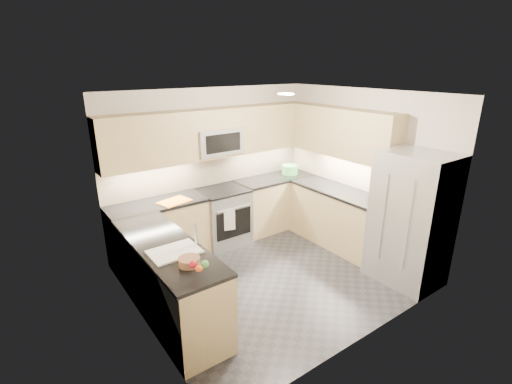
% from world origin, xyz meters
% --- Properties ---
extents(floor, '(3.60, 3.20, 0.00)m').
position_xyz_m(floor, '(0.00, 0.00, 0.00)').
color(floor, '#232328').
rests_on(floor, ground).
extents(ceiling, '(3.60, 3.20, 0.02)m').
position_xyz_m(ceiling, '(0.00, 0.00, 2.50)').
color(ceiling, beige).
rests_on(ceiling, wall_back).
extents(wall_back, '(3.60, 0.02, 2.50)m').
position_xyz_m(wall_back, '(0.00, 1.60, 1.25)').
color(wall_back, beige).
rests_on(wall_back, floor).
extents(wall_front, '(3.60, 0.02, 2.50)m').
position_xyz_m(wall_front, '(0.00, -1.60, 1.25)').
color(wall_front, beige).
rests_on(wall_front, floor).
extents(wall_left, '(0.02, 3.20, 2.50)m').
position_xyz_m(wall_left, '(-1.80, 0.00, 1.25)').
color(wall_left, beige).
rests_on(wall_left, floor).
extents(wall_right, '(0.02, 3.20, 2.50)m').
position_xyz_m(wall_right, '(1.80, 0.00, 1.25)').
color(wall_right, beige).
rests_on(wall_right, floor).
extents(base_cab_back_left, '(1.42, 0.60, 0.90)m').
position_xyz_m(base_cab_back_left, '(-1.09, 1.30, 0.45)').
color(base_cab_back_left, tan).
rests_on(base_cab_back_left, floor).
extents(base_cab_back_right, '(1.42, 0.60, 0.90)m').
position_xyz_m(base_cab_back_right, '(1.09, 1.30, 0.45)').
color(base_cab_back_right, tan).
rests_on(base_cab_back_right, floor).
extents(base_cab_right, '(0.60, 1.70, 0.90)m').
position_xyz_m(base_cab_right, '(1.50, 0.15, 0.45)').
color(base_cab_right, tan).
rests_on(base_cab_right, floor).
extents(base_cab_peninsula, '(0.60, 2.00, 0.90)m').
position_xyz_m(base_cab_peninsula, '(-1.50, 0.00, 0.45)').
color(base_cab_peninsula, tan).
rests_on(base_cab_peninsula, floor).
extents(countertop_back_left, '(1.42, 0.63, 0.04)m').
position_xyz_m(countertop_back_left, '(-1.09, 1.30, 0.92)').
color(countertop_back_left, black).
rests_on(countertop_back_left, base_cab_back_left).
extents(countertop_back_right, '(1.42, 0.63, 0.04)m').
position_xyz_m(countertop_back_right, '(1.09, 1.30, 0.92)').
color(countertop_back_right, black).
rests_on(countertop_back_right, base_cab_back_right).
extents(countertop_right, '(0.63, 1.70, 0.04)m').
position_xyz_m(countertop_right, '(1.50, 0.15, 0.92)').
color(countertop_right, black).
rests_on(countertop_right, base_cab_right).
extents(countertop_peninsula, '(0.63, 2.00, 0.04)m').
position_xyz_m(countertop_peninsula, '(-1.50, 0.00, 0.92)').
color(countertop_peninsula, black).
rests_on(countertop_peninsula, base_cab_peninsula).
extents(upper_cab_back, '(3.60, 0.35, 0.75)m').
position_xyz_m(upper_cab_back, '(0.00, 1.43, 1.83)').
color(upper_cab_back, tan).
rests_on(upper_cab_back, wall_back).
extents(upper_cab_right, '(0.35, 1.95, 0.75)m').
position_xyz_m(upper_cab_right, '(1.62, 0.28, 1.83)').
color(upper_cab_right, tan).
rests_on(upper_cab_right, wall_right).
extents(backsplash_back, '(3.60, 0.01, 0.51)m').
position_xyz_m(backsplash_back, '(0.00, 1.60, 1.20)').
color(backsplash_back, '#C6B28F').
rests_on(backsplash_back, wall_back).
extents(backsplash_right, '(0.01, 2.30, 0.51)m').
position_xyz_m(backsplash_right, '(1.80, 0.45, 1.20)').
color(backsplash_right, '#C6B28F').
rests_on(backsplash_right, wall_right).
extents(gas_range, '(0.76, 0.65, 0.91)m').
position_xyz_m(gas_range, '(0.00, 1.28, 0.46)').
color(gas_range, '#95979C').
rests_on(gas_range, floor).
extents(range_cooktop, '(0.76, 0.65, 0.03)m').
position_xyz_m(range_cooktop, '(0.00, 1.28, 0.92)').
color(range_cooktop, black).
rests_on(range_cooktop, gas_range).
extents(oven_door_glass, '(0.62, 0.02, 0.45)m').
position_xyz_m(oven_door_glass, '(0.00, 0.95, 0.45)').
color(oven_door_glass, black).
rests_on(oven_door_glass, gas_range).
extents(oven_handle, '(0.60, 0.02, 0.02)m').
position_xyz_m(oven_handle, '(0.00, 0.93, 0.72)').
color(oven_handle, '#B2B5BA').
rests_on(oven_handle, gas_range).
extents(microwave, '(0.76, 0.40, 0.40)m').
position_xyz_m(microwave, '(0.00, 1.40, 1.70)').
color(microwave, '#A0A2A8').
rests_on(microwave, upper_cab_back).
extents(microwave_door, '(0.60, 0.01, 0.28)m').
position_xyz_m(microwave_door, '(0.00, 1.20, 1.70)').
color(microwave_door, black).
rests_on(microwave_door, microwave).
extents(refrigerator, '(0.70, 0.90, 1.80)m').
position_xyz_m(refrigerator, '(1.45, -1.15, 0.90)').
color(refrigerator, '#ACAFB5').
rests_on(refrigerator, floor).
extents(fridge_handle_left, '(0.02, 0.02, 1.20)m').
position_xyz_m(fridge_handle_left, '(1.08, -1.33, 0.95)').
color(fridge_handle_left, '#B2B5BA').
rests_on(fridge_handle_left, refrigerator).
extents(fridge_handle_right, '(0.02, 0.02, 1.20)m').
position_xyz_m(fridge_handle_right, '(1.08, -0.97, 0.95)').
color(fridge_handle_right, '#B2B5BA').
rests_on(fridge_handle_right, refrigerator).
extents(sink_basin, '(0.52, 0.38, 0.16)m').
position_xyz_m(sink_basin, '(-1.50, -0.25, 0.88)').
color(sink_basin, white).
rests_on(sink_basin, base_cab_peninsula).
extents(faucet, '(0.03, 0.03, 0.28)m').
position_xyz_m(faucet, '(-1.24, -0.25, 1.08)').
color(faucet, silver).
rests_on(faucet, countertop_peninsula).
extents(utensil_bowl, '(0.37, 0.37, 0.16)m').
position_xyz_m(utensil_bowl, '(1.44, 1.30, 1.02)').
color(utensil_bowl, green).
rests_on(utensil_bowl, countertop_back_right).
extents(cutting_board, '(0.50, 0.40, 0.01)m').
position_xyz_m(cutting_board, '(-0.87, 1.18, 0.95)').
color(cutting_board, orange).
rests_on(cutting_board, countertop_back_left).
extents(fruit_basket, '(0.28, 0.28, 0.08)m').
position_xyz_m(fruit_basket, '(-1.49, -0.58, 0.98)').
color(fruit_basket, '#946645').
rests_on(fruit_basket, countertop_peninsula).
extents(fruit_apple, '(0.08, 0.08, 0.08)m').
position_xyz_m(fruit_apple, '(-1.54, -0.77, 1.05)').
color(fruit_apple, '#B41422').
rests_on(fruit_apple, fruit_basket).
extents(fruit_pear, '(0.08, 0.08, 0.08)m').
position_xyz_m(fruit_pear, '(-1.44, -0.83, 1.05)').
color(fruit_pear, green).
rests_on(fruit_pear, fruit_basket).
extents(dish_towel_check, '(0.17, 0.06, 0.33)m').
position_xyz_m(dish_towel_check, '(-0.10, 0.91, 0.55)').
color(dish_towel_check, white).
rests_on(dish_towel_check, oven_handle).
extents(fruit_orange, '(0.07, 0.07, 0.07)m').
position_xyz_m(fruit_orange, '(-1.52, -0.86, 1.05)').
color(fruit_orange, '#FA5B1B').
rests_on(fruit_orange, fruit_basket).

